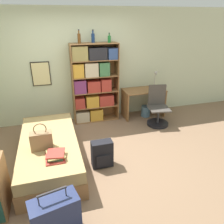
{
  "coord_description": "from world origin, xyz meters",
  "views": [
    {
      "loc": [
        -0.55,
        -3.37,
        2.38
      ],
      "look_at": [
        0.49,
        0.21,
        0.75
      ],
      "focal_mm": 35.0,
      "sensor_mm": 36.0,
      "label": 1
    }
  ],
  "objects_px": {
    "waste_bin": "(145,111)",
    "suitcase": "(56,219)",
    "bookcase": "(93,83)",
    "bottle_clear": "(109,39)",
    "book_stack_on_bed": "(55,155)",
    "bottle_green": "(79,38)",
    "handbag": "(41,140)",
    "bottle_brown": "(93,38)",
    "desk_chair": "(158,113)",
    "bed": "(50,151)",
    "desk": "(143,98)",
    "backpack": "(102,154)",
    "desk_lamp": "(156,75)"
  },
  "relations": [
    {
      "from": "bookcase",
      "to": "backpack",
      "type": "xyz_separation_m",
      "value": [
        -0.24,
        -1.85,
        -0.72
      ]
    },
    {
      "from": "desk",
      "to": "desk_lamp",
      "type": "relative_size",
      "value": 2.12
    },
    {
      "from": "bottle_brown",
      "to": "desk_chair",
      "type": "bearing_deg",
      "value": -26.99
    },
    {
      "from": "bookcase",
      "to": "desk_lamp",
      "type": "relative_size",
      "value": 3.8
    },
    {
      "from": "waste_bin",
      "to": "handbag",
      "type": "bearing_deg",
      "value": -147.22
    },
    {
      "from": "desk",
      "to": "desk_chair",
      "type": "relative_size",
      "value": 1.11
    },
    {
      "from": "desk_lamp",
      "to": "desk_chair",
      "type": "distance_m",
      "value": 0.97
    },
    {
      "from": "bed",
      "to": "desk_lamp",
      "type": "bearing_deg",
      "value": 28.17
    },
    {
      "from": "book_stack_on_bed",
      "to": "bottle_clear",
      "type": "xyz_separation_m",
      "value": [
        1.4,
        2.05,
        1.42
      ]
    },
    {
      "from": "book_stack_on_bed",
      "to": "bottle_clear",
      "type": "distance_m",
      "value": 2.86
    },
    {
      "from": "bed",
      "to": "bottle_green",
      "type": "relative_size",
      "value": 7.24
    },
    {
      "from": "waste_bin",
      "to": "suitcase",
      "type": "bearing_deg",
      "value": -130.0
    },
    {
      "from": "handbag",
      "to": "backpack",
      "type": "relative_size",
      "value": 0.93
    },
    {
      "from": "bookcase",
      "to": "bottle_clear",
      "type": "xyz_separation_m",
      "value": [
        0.4,
        -0.03,
        0.98
      ]
    },
    {
      "from": "suitcase",
      "to": "waste_bin",
      "type": "xyz_separation_m",
      "value": [
        2.39,
        2.85,
        -0.15
      ]
    },
    {
      "from": "backpack",
      "to": "bed",
      "type": "bearing_deg",
      "value": 157.63
    },
    {
      "from": "bed",
      "to": "desk_lamp",
      "type": "relative_size",
      "value": 4.25
    },
    {
      "from": "bookcase",
      "to": "bottle_brown",
      "type": "bearing_deg",
      "value": 44.27
    },
    {
      "from": "suitcase",
      "to": "bottle_green",
      "type": "relative_size",
      "value": 2.42
    },
    {
      "from": "book_stack_on_bed",
      "to": "desk_lamp",
      "type": "distance_m",
      "value": 3.34
    },
    {
      "from": "book_stack_on_bed",
      "to": "bookcase",
      "type": "xyz_separation_m",
      "value": [
        1.0,
        2.08,
        0.44
      ]
    },
    {
      "from": "bottle_green",
      "to": "desk_chair",
      "type": "bearing_deg",
      "value": -20.26
    },
    {
      "from": "handbag",
      "to": "bookcase",
      "type": "bearing_deg",
      "value": 56.3
    },
    {
      "from": "suitcase",
      "to": "bottle_clear",
      "type": "distance_m",
      "value": 3.71
    },
    {
      "from": "bookcase",
      "to": "desk",
      "type": "distance_m",
      "value": 1.36
    },
    {
      "from": "bookcase",
      "to": "bottle_green",
      "type": "height_order",
      "value": "bottle_green"
    },
    {
      "from": "bed",
      "to": "bottle_green",
      "type": "bearing_deg",
      "value": 60.68
    },
    {
      "from": "handbag",
      "to": "desk_lamp",
      "type": "xyz_separation_m",
      "value": [
        2.78,
        1.72,
        0.42
      ]
    },
    {
      "from": "suitcase",
      "to": "backpack",
      "type": "bearing_deg",
      "value": 54.57
    },
    {
      "from": "bottle_green",
      "to": "backpack",
      "type": "xyz_separation_m",
      "value": [
        0.02,
        -1.83,
        -1.73
      ]
    },
    {
      "from": "bookcase",
      "to": "desk_lamp",
      "type": "distance_m",
      "value": 1.6
    },
    {
      "from": "book_stack_on_bed",
      "to": "backpack",
      "type": "xyz_separation_m",
      "value": [
        0.76,
        0.23,
        -0.28
      ]
    },
    {
      "from": "handbag",
      "to": "bottle_green",
      "type": "xyz_separation_m",
      "value": [
        0.92,
        1.75,
        1.34
      ]
    },
    {
      "from": "bottle_brown",
      "to": "bed",
      "type": "bearing_deg",
      "value": -126.43
    },
    {
      "from": "handbag",
      "to": "bottle_brown",
      "type": "distance_m",
      "value": 2.58
    },
    {
      "from": "desk",
      "to": "backpack",
      "type": "distance_m",
      "value": 2.33
    },
    {
      "from": "handbag",
      "to": "desk_lamp",
      "type": "relative_size",
      "value": 0.9
    },
    {
      "from": "bookcase",
      "to": "bottle_brown",
      "type": "xyz_separation_m",
      "value": [
        0.05,
        0.05,
        1.0
      ]
    },
    {
      "from": "suitcase",
      "to": "desk",
      "type": "bearing_deg",
      "value": 51.2
    },
    {
      "from": "bottle_clear",
      "to": "bookcase",
      "type": "bearing_deg",
      "value": 175.25
    },
    {
      "from": "handbag",
      "to": "waste_bin",
      "type": "height_order",
      "value": "handbag"
    },
    {
      "from": "bookcase",
      "to": "bottle_clear",
      "type": "height_order",
      "value": "bottle_clear"
    },
    {
      "from": "book_stack_on_bed",
      "to": "waste_bin",
      "type": "xyz_separation_m",
      "value": [
        2.33,
        1.93,
        -0.38
      ]
    },
    {
      "from": "backpack",
      "to": "bottle_clear",
      "type": "bearing_deg",
      "value": 70.62
    },
    {
      "from": "handbag",
      "to": "book_stack_on_bed",
      "type": "distance_m",
      "value": 0.37
    },
    {
      "from": "bottle_brown",
      "to": "desk_lamp",
      "type": "bearing_deg",
      "value": -4.18
    },
    {
      "from": "bed",
      "to": "desk",
      "type": "relative_size",
      "value": 2.01
    },
    {
      "from": "desk_chair",
      "to": "waste_bin",
      "type": "height_order",
      "value": "desk_chair"
    },
    {
      "from": "book_stack_on_bed",
      "to": "bottle_green",
      "type": "relative_size",
      "value": 1.26
    },
    {
      "from": "bottle_green",
      "to": "bottle_brown",
      "type": "relative_size",
      "value": 1.05
    }
  ]
}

